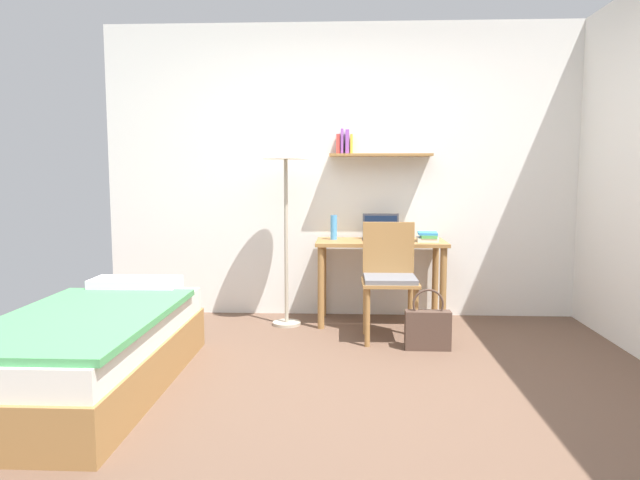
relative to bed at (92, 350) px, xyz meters
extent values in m
plane|color=brown|center=(1.53, -0.04, -0.24)|extent=(5.28, 5.28, 0.00)
cube|color=white|center=(1.53, 1.99, 1.06)|extent=(4.40, 0.05, 2.60)
cube|color=#9E703D|center=(1.79, 1.85, 1.20)|extent=(0.89, 0.22, 0.02)
cube|color=#D13D38|center=(1.42, 1.87, 1.30)|extent=(0.03, 0.16, 0.17)
cube|color=purple|center=(1.46, 1.87, 1.32)|extent=(0.02, 0.17, 0.21)
cube|color=purple|center=(1.50, 1.88, 1.32)|extent=(0.03, 0.15, 0.21)
cube|color=gold|center=(1.54, 1.88, 1.30)|extent=(0.02, 0.15, 0.17)
cube|color=#9E703D|center=(0.00, -0.01, -0.10)|extent=(0.87, 1.91, 0.28)
cube|color=silver|center=(0.00, -0.01, 0.12)|extent=(0.84, 1.85, 0.16)
cube|color=#4C9E5B|center=(0.00, -0.12, 0.22)|extent=(0.89, 1.57, 0.04)
cube|color=white|center=(0.00, 0.74, 0.25)|extent=(0.61, 0.28, 0.10)
cube|color=#9E703D|center=(1.79, 1.66, 0.46)|extent=(1.10, 0.53, 0.03)
cylinder|color=#9E703D|center=(1.29, 1.45, 0.10)|extent=(0.06, 0.06, 0.69)
cylinder|color=#9E703D|center=(2.29, 1.45, 0.10)|extent=(0.06, 0.06, 0.69)
cylinder|color=#9E703D|center=(1.29, 1.88, 0.10)|extent=(0.06, 0.06, 0.69)
cylinder|color=#9E703D|center=(2.29, 1.88, 0.10)|extent=(0.06, 0.06, 0.69)
cube|color=#9E703D|center=(1.84, 1.12, 0.21)|extent=(0.43, 0.41, 0.03)
cube|color=slate|center=(1.84, 1.12, 0.24)|extent=(0.40, 0.38, 0.03)
cube|color=#9E703D|center=(1.83, 1.30, 0.46)|extent=(0.40, 0.04, 0.40)
cylinder|color=#9E703D|center=(1.66, 0.95, -0.02)|extent=(0.04, 0.04, 0.44)
cylinder|color=#9E703D|center=(2.02, 0.95, -0.02)|extent=(0.04, 0.04, 0.44)
cylinder|color=#9E703D|center=(1.66, 1.29, -0.02)|extent=(0.04, 0.04, 0.44)
cylinder|color=#9E703D|center=(2.01, 1.29, -0.02)|extent=(0.04, 0.04, 0.44)
cylinder|color=#B2A893|center=(0.99, 1.55, -0.23)|extent=(0.24, 0.24, 0.02)
cylinder|color=#B2A893|center=(0.99, 1.55, 0.47)|extent=(0.03, 0.03, 1.38)
cone|color=silver|center=(0.99, 1.55, 1.27)|extent=(0.41, 0.41, 0.22)
cube|color=#2D2D33|center=(1.80, 1.69, 0.48)|extent=(0.32, 0.23, 0.01)
cube|color=#2D2D33|center=(1.80, 1.78, 0.59)|extent=(0.31, 0.05, 0.21)
cube|color=black|center=(1.80, 1.78, 0.59)|extent=(0.28, 0.04, 0.18)
cylinder|color=#4C99DB|center=(1.39, 1.72, 0.58)|extent=(0.06, 0.06, 0.21)
cube|color=silver|center=(2.18, 1.63, 0.49)|extent=(0.18, 0.21, 0.03)
cube|color=#4CA856|center=(2.19, 1.63, 0.52)|extent=(0.15, 0.22, 0.03)
cube|color=#3384C6|center=(2.18, 1.63, 0.54)|extent=(0.17, 0.22, 0.02)
cube|color=#4C382D|center=(2.10, 0.90, -0.10)|extent=(0.33, 0.11, 0.29)
torus|color=#4C382D|center=(2.10, 0.90, 0.10)|extent=(0.23, 0.02, 0.23)
camera|label=1|loc=(1.51, -3.31, 1.03)|focal=32.87mm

